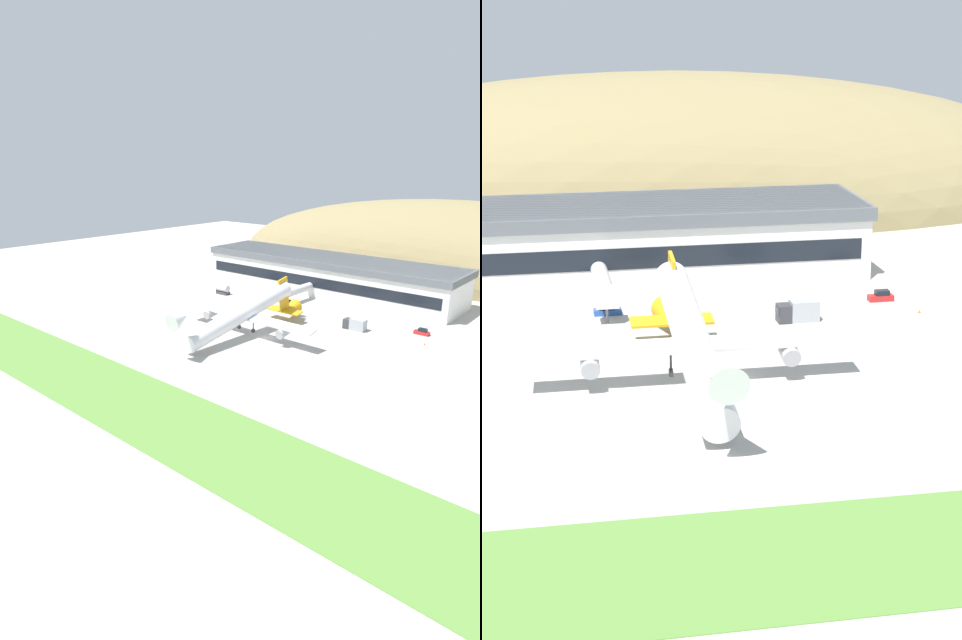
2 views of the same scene
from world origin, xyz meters
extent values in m
plane|color=#ADAAA3|center=(0.00, 0.00, 0.00)|extent=(376.31, 376.31, 0.00)
cube|color=#568438|center=(0.00, -44.05, 0.04)|extent=(338.67, 19.18, 0.08)
ellipsoid|color=olive|center=(5.15, 114.72, 0.00)|extent=(203.06, 86.87, 57.07)
cube|color=white|center=(-13.45, 51.33, 6.14)|extent=(88.87, 20.98, 12.28)
cube|color=#565B60|center=(-13.45, 51.33, 11.17)|extent=(90.07, 22.18, 2.21)
cube|color=black|center=(-13.45, 40.79, 5.53)|extent=(85.32, 0.16, 3.44)
cylinder|color=silver|center=(-13.69, 32.99, 4.00)|extent=(2.60, 15.70, 2.60)
cube|color=silver|center=(-13.69, 25.14, 4.00)|extent=(3.38, 2.86, 2.86)
cylinder|color=slate|center=(-13.69, 25.64, 2.00)|extent=(0.36, 0.36, 4.00)
cylinder|color=silver|center=(-5.64, -2.88, 6.09)|extent=(4.37, 37.98, 10.50)
cone|color=silver|center=(-5.64, -23.88, 9.58)|extent=(4.28, 5.44, 5.01)
cone|color=orange|center=(-5.64, 18.55, 2.53)|extent=(4.28, 6.31, 5.16)
cube|color=orange|center=(-5.64, 15.10, 7.74)|extent=(0.50, 5.40, 9.78)
cube|color=orange|center=(-5.64, 15.32, 3.07)|extent=(11.36, 3.08, 0.86)
cube|color=silver|center=(-5.64, -1.02, 5.02)|extent=(40.80, 3.63, 1.03)
cylinder|color=#9E9EA3|center=(-17.88, -1.55, 3.56)|extent=(2.30, 3.93, 2.86)
cylinder|color=#9E9EA3|center=(6.60, -1.55, 3.56)|extent=(2.30, 3.93, 2.86)
cylinder|color=#2D2D2D|center=(-8.05, -1.02, 2.72)|extent=(0.28, 0.28, 2.20)
cylinder|color=#2D2D2D|center=(-8.05, -1.02, 1.62)|extent=(0.45, 1.10, 1.10)
cylinder|color=#2D2D2D|center=(-3.24, -1.02, 2.72)|extent=(0.28, 0.28, 2.20)
cylinder|color=#2D2D2D|center=(-3.24, -1.02, 1.62)|extent=(0.45, 1.10, 1.10)
cylinder|color=#2D2D2D|center=(-5.64, -15.92, 5.30)|extent=(0.22, 0.22, 1.98)
cylinder|color=#2D2D2D|center=(-5.64, -15.92, 4.31)|extent=(0.30, 0.83, 0.82)
cube|color=#264C99|center=(-13.31, 29.60, 0.42)|extent=(4.12, 1.90, 0.83)
cube|color=black|center=(-13.52, 29.60, 1.17)|extent=(2.28, 1.59, 0.68)
cube|color=#B21E1E|center=(28.82, 29.10, 0.47)|extent=(3.91, 1.68, 0.93)
cube|color=black|center=(29.02, 29.11, 1.31)|extent=(2.16, 1.42, 0.76)
cube|color=silver|center=(-41.88, 25.55, 1.33)|extent=(2.19, 2.60, 2.66)
cube|color=black|center=(-42.95, 25.50, 1.81)|extent=(0.18, 2.13, 1.17)
cube|color=#38383D|center=(-38.64, 25.70, 0.45)|extent=(4.51, 2.46, 0.90)
cylinder|color=#B7B7BC|center=(-38.64, 25.70, 2.09)|extent=(4.30, 2.57, 2.38)
cube|color=#333338|center=(11.52, 21.28, 1.31)|extent=(1.97, 2.54, 2.62)
cube|color=black|center=(10.52, 21.27, 1.78)|extent=(0.11, 2.14, 1.15)
cube|color=#999EA3|center=(14.55, 21.32, 1.53)|extent=(4.15, 2.57, 3.06)
cube|color=orange|center=(32.48, 21.92, 0.01)|extent=(0.52, 0.52, 0.03)
cone|color=orange|center=(32.48, 21.92, 0.31)|extent=(0.40, 0.40, 0.55)
camera|label=1|loc=(73.63, -94.49, 42.89)|focal=28.00mm
camera|label=2|loc=(-24.11, -122.31, 46.99)|focal=60.00mm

